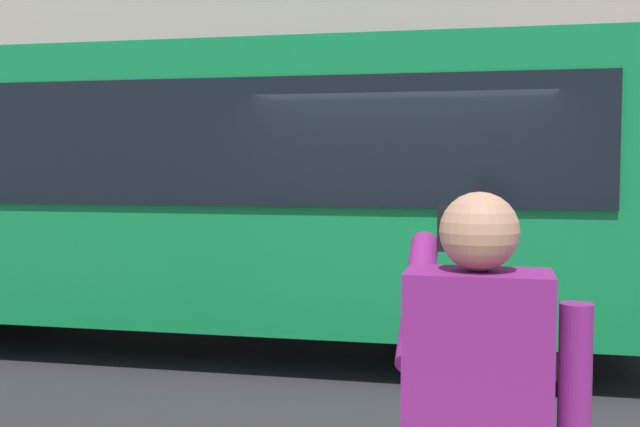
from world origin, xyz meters
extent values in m
plane|color=#232326|center=(0.00, 0.00, 0.00)|extent=(60.00, 60.00, 0.00)
cube|color=#0F7238|center=(2.09, -0.62, 1.70)|extent=(9.00, 2.50, 2.60)
cube|color=black|center=(2.09, 0.64, 2.10)|extent=(7.60, 0.06, 1.10)
cylinder|color=black|center=(5.09, -1.72, 0.50)|extent=(1.00, 0.28, 1.00)
cylinder|color=black|center=(-0.91, -1.72, 0.50)|extent=(1.00, 0.28, 1.00)
cylinder|color=black|center=(-0.91, 0.48, 0.50)|extent=(1.00, 0.28, 1.00)
cube|color=#6B1960|center=(-0.72, 4.94, 1.30)|extent=(0.40, 0.24, 0.66)
sphere|color=#A87A5B|center=(-0.72, 4.94, 1.74)|extent=(0.22, 0.22, 0.22)
cylinder|color=#6B1960|center=(-0.98, 4.94, 1.26)|extent=(0.09, 0.09, 0.58)
cylinder|color=#6B1960|center=(-0.54, 4.78, 1.52)|extent=(0.09, 0.48, 0.37)
cube|color=black|center=(-0.62, 4.64, 1.72)|extent=(0.07, 0.01, 0.14)
camera|label=1|loc=(-0.75, 7.15, 1.93)|focal=44.29mm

